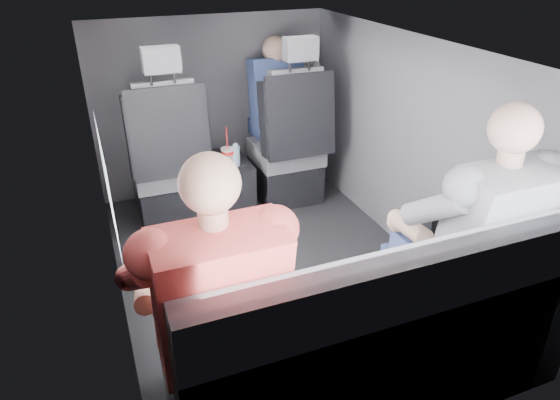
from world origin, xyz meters
name	(u,v)px	position (x,y,z in m)	size (l,w,h in m)	color
floor	(274,270)	(0.00, 0.00, 0.00)	(2.60, 2.60, 0.00)	black
ceiling	(272,46)	(0.00, 0.00, 1.35)	(2.60, 2.60, 0.00)	#B2B2AD
panel_left	(105,198)	(-0.90, 0.00, 0.68)	(0.02, 2.60, 1.35)	#56565B
panel_right	(409,148)	(0.90, 0.00, 0.68)	(0.02, 2.60, 1.35)	#56565B
panel_front	(213,106)	(0.00, 1.30, 0.68)	(1.80, 0.02, 1.35)	#56565B
panel_back	(409,315)	(0.00, -1.30, 0.68)	(1.80, 0.02, 1.35)	#56565B
side_window	(107,180)	(-0.88, -0.30, 0.90)	(0.02, 0.75, 0.42)	white
seatbelt	(299,107)	(0.45, 0.67, 0.80)	(0.05, 0.01, 0.65)	black
front_seat_left	(169,170)	(-0.45, 0.84, 0.40)	(0.52, 0.58, 1.26)	black
front_seat_right	(289,152)	(0.45, 0.84, 0.40)	(0.52, 0.58, 1.26)	black
center_console	(231,184)	(0.00, 0.88, 0.20)	(0.24, 0.48, 0.41)	black
rear_bench	(365,348)	(0.00, -1.06, 0.31)	(1.60, 0.57, 0.92)	#56575B
soda_cup	(228,156)	(-0.05, 0.77, 0.47)	(0.09, 0.09, 0.29)	white
water_bottle	(236,155)	(0.01, 0.76, 0.47)	(0.06, 0.06, 0.16)	#9BBFD2
laptop_white	(197,276)	(-0.61, -0.75, 0.63)	(0.40, 0.41, 0.25)	silver
laptop_black	(454,227)	(0.59, -0.82, 0.63)	(0.41, 0.44, 0.24)	black
passenger_rear_left	(212,305)	(-0.61, -0.97, 0.65)	(0.53, 0.65, 1.27)	#37373C
passenger_rear_right	(470,240)	(0.55, -0.97, 0.66)	(0.55, 0.66, 1.30)	navy
passenger_front_right	(276,98)	(0.44, 1.10, 0.75)	(0.39, 0.39, 0.77)	navy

